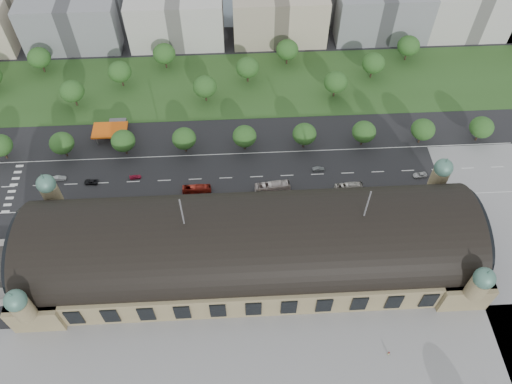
{
  "coord_description": "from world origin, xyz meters",
  "views": [
    {
      "loc": [
        -2.65,
        -85.69,
        150.95
      ],
      "look_at": [
        2.85,
        19.7,
        14.0
      ],
      "focal_mm": 35.0,
      "sensor_mm": 36.0,
      "label": 1
    }
  ],
  "objects_px": {
    "traffic_car_1": "(59,178)",
    "traffic_car_3": "(135,177)",
    "parked_car_6": "(182,212)",
    "bus_west": "(197,189)",
    "traffic_car_5": "(318,169)",
    "bus_mid": "(273,187)",
    "parked_car_0": "(68,210)",
    "traffic_car_6": "(420,175)",
    "bus_east": "(349,187)",
    "parked_car_5": "(122,217)",
    "pedestrian_0": "(389,353)",
    "traffic_car_4": "(267,188)",
    "parked_car_3": "(130,208)",
    "parked_car_4": "(117,217)",
    "petrol_station": "(114,127)",
    "parked_car_1": "(59,211)",
    "traffic_car_2": "(91,182)",
    "parked_car_2": "(50,220)"
  },
  "relations": [
    {
      "from": "traffic_car_1",
      "to": "traffic_car_3",
      "type": "height_order",
      "value": "traffic_car_1"
    },
    {
      "from": "parked_car_6",
      "to": "bus_west",
      "type": "xyz_separation_m",
      "value": [
        5.07,
        10.17,
        0.71
      ]
    },
    {
      "from": "traffic_car_5",
      "to": "bus_mid",
      "type": "bearing_deg",
      "value": 113.35
    },
    {
      "from": "parked_car_0",
      "to": "traffic_car_6",
      "type": "bearing_deg",
      "value": 66.68
    },
    {
      "from": "traffic_car_5",
      "to": "bus_east",
      "type": "xyz_separation_m",
      "value": [
        10.26,
        -10.07,
        0.74
      ]
    },
    {
      "from": "parked_car_5",
      "to": "pedestrian_0",
      "type": "distance_m",
      "value": 102.76
    },
    {
      "from": "traffic_car_4",
      "to": "bus_west",
      "type": "xyz_separation_m",
      "value": [
        -26.87,
        0.33,
        0.82
      ]
    },
    {
      "from": "parked_car_3",
      "to": "bus_west",
      "type": "distance_m",
      "value": 25.55
    },
    {
      "from": "pedestrian_0",
      "to": "parked_car_5",
      "type": "bearing_deg",
      "value": 171.55
    },
    {
      "from": "traffic_car_3",
      "to": "traffic_car_6",
      "type": "distance_m",
      "value": 111.23
    },
    {
      "from": "traffic_car_4",
      "to": "bus_mid",
      "type": "bearing_deg",
      "value": 72.52
    },
    {
      "from": "traffic_car_4",
      "to": "parked_car_4",
      "type": "relative_size",
      "value": 1.03
    },
    {
      "from": "bus_west",
      "to": "bus_mid",
      "type": "bearing_deg",
      "value": -91.9
    },
    {
      "from": "parked_car_3",
      "to": "pedestrian_0",
      "type": "bearing_deg",
      "value": 17.91
    },
    {
      "from": "petrol_station",
      "to": "parked_car_1",
      "type": "xyz_separation_m",
      "value": [
        -15.82,
        -40.28,
        -2.19
      ]
    },
    {
      "from": "traffic_car_2",
      "to": "parked_car_2",
      "type": "distance_m",
      "value": 21.12
    },
    {
      "from": "bus_west",
      "to": "pedestrian_0",
      "type": "bearing_deg",
      "value": -138.38
    },
    {
      "from": "traffic_car_1",
      "to": "traffic_car_5",
      "type": "relative_size",
      "value": 1.07
    },
    {
      "from": "traffic_car_2",
      "to": "parked_car_5",
      "type": "xyz_separation_m",
      "value": [
        13.93,
        -17.19,
        -0.02
      ]
    },
    {
      "from": "bus_east",
      "to": "traffic_car_4",
      "type": "bearing_deg",
      "value": 83.52
    },
    {
      "from": "bus_mid",
      "to": "pedestrian_0",
      "type": "distance_m",
      "value": 72.31
    },
    {
      "from": "petrol_station",
      "to": "parked_car_5",
      "type": "bearing_deg",
      "value": -80.1
    },
    {
      "from": "traffic_car_1",
      "to": "pedestrian_0",
      "type": "bearing_deg",
      "value": -125.94
    },
    {
      "from": "parked_car_6",
      "to": "bus_west",
      "type": "relative_size",
      "value": 0.51
    },
    {
      "from": "traffic_car_3",
      "to": "parked_car_6",
      "type": "relative_size",
      "value": 0.8
    },
    {
      "from": "traffic_car_3",
      "to": "parked_car_2",
      "type": "distance_m",
      "value": 34.71
    },
    {
      "from": "traffic_car_2",
      "to": "parked_car_3",
      "type": "xyz_separation_m",
      "value": [
        16.39,
        -13.19,
        0.01
      ]
    },
    {
      "from": "parked_car_2",
      "to": "bus_mid",
      "type": "distance_m",
      "value": 82.83
    },
    {
      "from": "petrol_station",
      "to": "parked_car_1",
      "type": "distance_m",
      "value": 43.33
    },
    {
      "from": "parked_car_2",
      "to": "parked_car_4",
      "type": "height_order",
      "value": "parked_car_2"
    },
    {
      "from": "traffic_car_5",
      "to": "traffic_car_6",
      "type": "distance_m",
      "value": 39.61
    },
    {
      "from": "traffic_car_4",
      "to": "traffic_car_6",
      "type": "bearing_deg",
      "value": 88.09
    },
    {
      "from": "traffic_car_3",
      "to": "traffic_car_6",
      "type": "relative_size",
      "value": 0.82
    },
    {
      "from": "traffic_car_4",
      "to": "parked_car_2",
      "type": "bearing_deg",
      "value": -87.47
    },
    {
      "from": "traffic_car_1",
      "to": "parked_car_5",
      "type": "distance_m",
      "value": 32.98
    },
    {
      "from": "parked_car_6",
      "to": "bus_west",
      "type": "height_order",
      "value": "bus_west"
    },
    {
      "from": "traffic_car_4",
      "to": "parked_car_2",
      "type": "height_order",
      "value": "parked_car_2"
    },
    {
      "from": "traffic_car_2",
      "to": "parked_car_3",
      "type": "relative_size",
      "value": 1.21
    },
    {
      "from": "parked_car_3",
      "to": "bus_east",
      "type": "relative_size",
      "value": 0.41
    },
    {
      "from": "traffic_car_1",
      "to": "traffic_car_2",
      "type": "bearing_deg",
      "value": -103.22
    },
    {
      "from": "parked_car_3",
      "to": "bus_east",
      "type": "bearing_deg",
      "value": 56.5
    },
    {
      "from": "bus_west",
      "to": "traffic_car_1",
      "type": "bearing_deg",
      "value": 80.55
    },
    {
      "from": "traffic_car_2",
      "to": "traffic_car_5",
      "type": "distance_m",
      "value": 88.73
    },
    {
      "from": "parked_car_0",
      "to": "pedestrian_0",
      "type": "distance_m",
      "value": 122.3
    },
    {
      "from": "traffic_car_5",
      "to": "parked_car_4",
      "type": "relative_size",
      "value": 1.18
    },
    {
      "from": "parked_car_4",
      "to": "traffic_car_1",
      "type": "bearing_deg",
      "value": -163.6
    },
    {
      "from": "parked_car_2",
      "to": "traffic_car_6",
      "type": "bearing_deg",
      "value": 69.89
    },
    {
      "from": "parked_car_3",
      "to": "bus_west",
      "type": "height_order",
      "value": "bus_west"
    },
    {
      "from": "parked_car_2",
      "to": "traffic_car_1",
      "type": "bearing_deg",
      "value": 155.18
    },
    {
      "from": "petrol_station",
      "to": "parked_car_4",
      "type": "xyz_separation_m",
      "value": [
        5.57,
        -44.06,
        -2.3
      ]
    }
  ]
}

